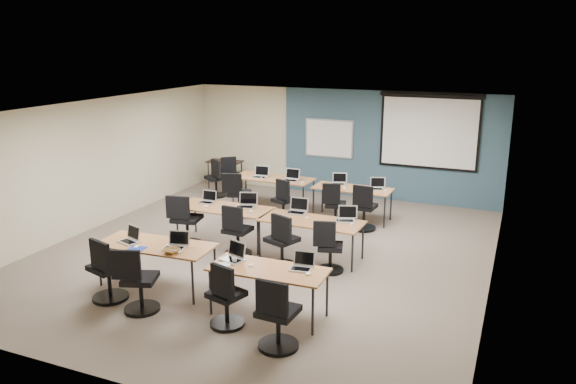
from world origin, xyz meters
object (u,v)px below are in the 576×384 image
at_px(laptop_7, 346,217).
at_px(training_table_back_left, 273,179).
at_px(laptop_1, 176,244).
at_px(laptop_6, 297,209).
at_px(training_table_front_right, 268,272).
at_px(task_chair_8, 238,198).
at_px(task_chair_0, 107,275).
at_px(task_chair_7, 329,251).
at_px(task_chair_4, 185,225).
at_px(training_table_mid_right, 311,223).
at_px(task_chair_9, 283,203).
at_px(task_chair_2, 226,301).
at_px(task_chair_5, 237,235).
at_px(spare_chair_a, 234,178).
at_px(laptop_5, 246,203).
at_px(task_chair_3, 277,320).
at_px(laptop_3, 302,265).
at_px(training_table_back_right, 352,190).
at_px(training_table_front_left, 156,247).
at_px(laptop_10, 338,181).
at_px(utility_table, 225,164).
at_px(projector_screen, 429,127).
at_px(laptop_9, 291,178).
at_px(task_chair_6, 282,246).
at_px(training_table_mid_left, 224,209).
at_px(laptop_8, 260,175).
at_px(laptop_11, 377,186).
at_px(whiteboard, 329,139).
at_px(laptop_2, 234,255).
at_px(task_chair_1, 137,285).
at_px(task_chair_10, 334,208).
at_px(spare_chair_b, 216,181).
at_px(laptop_4, 208,200).
at_px(task_chair_11, 364,211).

bearing_deg(laptop_7, training_table_back_left, 116.36).
relative_size(laptop_1, laptop_6, 0.93).
bearing_deg(training_table_front_right, task_chair_8, 121.67).
height_order(task_chair_0, task_chair_7, task_chair_0).
height_order(task_chair_0, task_chair_4, task_chair_4).
height_order(training_table_mid_right, task_chair_9, task_chair_9).
relative_size(task_chair_2, task_chair_7, 1.02).
relative_size(task_chair_5, spare_chair_a, 1.02).
bearing_deg(laptop_5, training_table_mid_right, -28.72).
bearing_deg(task_chair_3, laptop_3, 95.54).
bearing_deg(training_table_back_right, laptop_5, -123.36).
relative_size(laptop_1, task_chair_9, 0.35).
relative_size(task_chair_8, task_chair_9, 1.08).
bearing_deg(training_table_front_left, laptop_10, 69.64).
distance_m(task_chair_8, utility_table, 2.57).
distance_m(laptop_1, laptop_5, 2.43).
bearing_deg(task_chair_7, training_table_back_left, 112.53).
distance_m(projector_screen, task_chair_3, 7.67).
xyz_separation_m(laptop_3, laptop_9, (-2.15, 4.75, 0.01)).
bearing_deg(training_table_back_left, laptop_6, -54.11).
bearing_deg(laptop_5, training_table_back_right, 38.70).
xyz_separation_m(task_chair_0, task_chair_6, (1.95, 2.19, -0.01)).
height_order(task_chair_4, laptop_6, task_chair_4).
distance_m(task_chair_2, spare_chair_a, 7.13).
relative_size(training_table_mid_left, task_chair_8, 1.84).
xyz_separation_m(task_chair_3, laptop_8, (-2.99, 5.74, 0.37)).
height_order(training_table_back_left, laptop_11, laptop_11).
height_order(laptop_1, laptop_7, laptop_7).
distance_m(whiteboard, utility_table, 2.91).
distance_m(task_chair_3, laptop_9, 6.16).
xyz_separation_m(laptop_2, laptop_10, (0.03, 4.91, -0.00)).
height_order(training_table_front_right, spare_chair_a, spare_chair_a).
relative_size(task_chair_1, laptop_8, 2.88).
relative_size(laptop_9, task_chair_10, 0.37).
xyz_separation_m(task_chair_4, spare_chair_b, (-1.24, 3.34, -0.03)).
xyz_separation_m(laptop_4, laptop_8, (0.04, 2.36, 0.01)).
distance_m(training_table_mid_left, laptop_11, 3.47).
bearing_deg(laptop_1, spare_chair_a, 95.13).
distance_m(training_table_mid_left, task_chair_9, 1.88).
xyz_separation_m(laptop_4, task_chair_7, (2.83, -0.75, -0.40)).
distance_m(training_table_mid_right, task_chair_1, 3.37).
distance_m(laptop_2, laptop_9, 4.94).
bearing_deg(training_table_mid_right, laptop_11, 79.88).
relative_size(training_table_front_right, task_chair_11, 1.70).
bearing_deg(training_table_mid_left, laptop_6, 8.79).
bearing_deg(laptop_11, laptop_1, -131.38).
bearing_deg(task_chair_5, task_chair_11, 55.64).
bearing_deg(task_chair_0, task_chair_4, 111.09).
height_order(task_chair_1, utility_table, task_chair_1).
height_order(task_chair_2, task_chair_8, task_chair_8).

